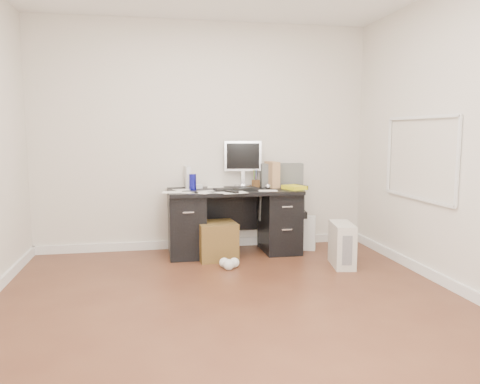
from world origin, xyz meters
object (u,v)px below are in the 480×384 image
(lcd_monitor, at_px, (243,163))
(keyboard, at_px, (236,189))
(office_chair, at_px, (284,208))
(wicker_basket, at_px, (217,241))
(desk, at_px, (234,219))
(pc_tower, at_px, (342,245))

(lcd_monitor, relative_size, keyboard, 1.13)
(lcd_monitor, bearing_deg, office_chair, -21.76)
(wicker_basket, bearing_deg, office_chair, 15.10)
(desk, distance_m, keyboard, 0.38)
(office_chair, xyz_separation_m, wicker_basket, (-0.84, -0.23, -0.31))
(desk, height_order, wicker_basket, desk)
(lcd_monitor, bearing_deg, desk, -114.11)
(lcd_monitor, xyz_separation_m, pc_tower, (0.87, -1.00, -0.80))
(lcd_monitor, distance_m, office_chair, 0.73)
(pc_tower, bearing_deg, lcd_monitor, 141.06)
(desk, distance_m, lcd_monitor, 0.70)
(desk, xyz_separation_m, pc_tower, (1.03, -0.74, -0.17))
(desk, xyz_separation_m, office_chair, (0.61, 0.01, 0.12))
(keyboard, xyz_separation_m, pc_tower, (1.02, -0.65, -0.54))
(pc_tower, bearing_deg, keyboard, 157.48)
(desk, height_order, lcd_monitor, lcd_monitor)
(desk, bearing_deg, office_chair, 0.61)
(keyboard, distance_m, wicker_basket, 0.62)
(office_chair, distance_m, pc_tower, 0.91)
(lcd_monitor, distance_m, pc_tower, 1.55)
(wicker_basket, bearing_deg, pc_tower, -22.49)
(pc_tower, height_order, wicker_basket, pc_tower)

